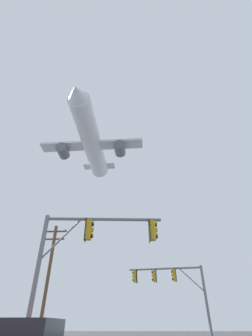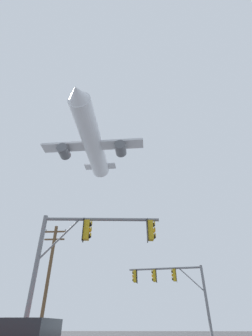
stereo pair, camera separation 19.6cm
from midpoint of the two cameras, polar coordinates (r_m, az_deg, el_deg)
signal_pole_near at (r=11.44m, az=-10.11°, el=-17.85°), size 5.48×0.72×5.79m
signal_pole_far at (r=21.69m, az=10.61°, el=-25.13°), size 5.95×1.02×5.51m
utility_pole at (r=22.76m, az=-18.20°, el=-23.10°), size 2.20×0.28×9.08m
airplane at (r=50.00m, az=-8.36°, el=6.20°), size 20.93×27.09×7.42m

